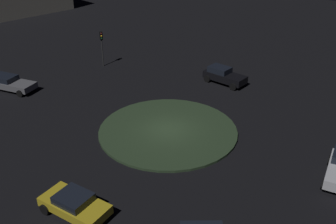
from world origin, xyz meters
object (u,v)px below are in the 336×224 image
Objects in this scene: traffic_light_southeast at (102,42)px; car_yellow at (75,204)px; car_black at (224,75)px; car_grey at (11,83)px.

car_yellow is at bearing -22.09° from traffic_light_southeast.
car_yellow is 1.07× the size of traffic_light_southeast.
car_grey is at bearing -134.41° from car_black.
traffic_light_southeast is (13.55, 2.02, 1.97)m from car_black.
car_grey is 10.49m from traffic_light_southeast.
car_grey is (17.43, 11.55, -0.09)m from car_black.
car_black is 1.08× the size of car_yellow.
traffic_light_southeast reaches higher than car_yellow.
car_yellow is 23.90m from traffic_light_southeast.
car_black is 1.16× the size of traffic_light_southeast.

